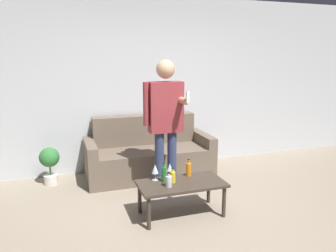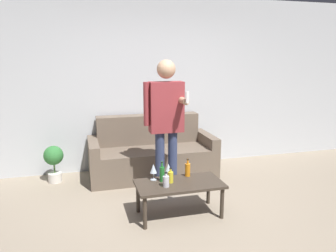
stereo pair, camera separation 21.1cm
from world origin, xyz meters
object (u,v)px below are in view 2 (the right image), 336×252
at_px(bottle_orange, 162,174).
at_px(person_standing_front, 166,117).
at_px(couch, 152,154).
at_px(coffee_table, 179,187).

relative_size(bottle_orange, person_standing_front, 0.13).
relative_size(couch, person_standing_front, 1.07).
relative_size(coffee_table, bottle_orange, 4.18).
bearing_deg(person_standing_front, coffee_table, -90.73).
bearing_deg(person_standing_front, couch, 91.12).
bearing_deg(coffee_table, person_standing_front, 89.27).
xyz_separation_m(couch, coffee_table, (0.01, -1.40, 0.03)).
distance_m(bottle_orange, person_standing_front, 0.78).
relative_size(couch, bottle_orange, 8.02).
bearing_deg(couch, bottle_orange, -97.40).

